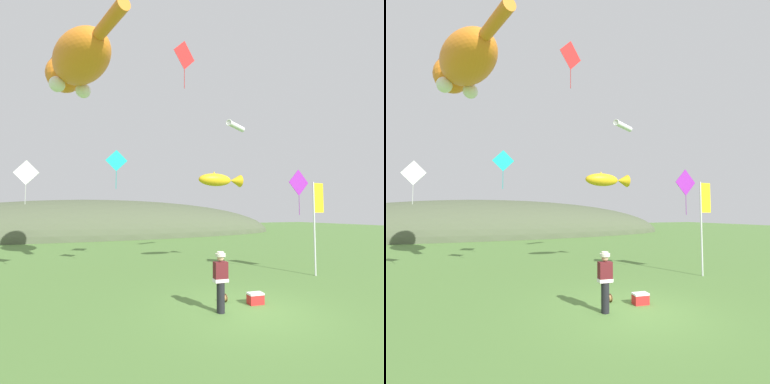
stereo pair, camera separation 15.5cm
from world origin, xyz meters
TOP-DOWN VIEW (x-y plane):
  - ground_plane at (0.00, 0.00)m, footprint 120.00×120.00m
  - distant_hill_ridge at (-1.89, 30.64)m, footprint 53.20×15.94m
  - festival_attendant at (-0.79, 0.22)m, footprint 0.44×0.30m
  - kite_spool at (-0.17, 1.08)m, footprint 0.12×0.27m
  - picnic_cooler at (0.64, 0.49)m, footprint 0.53×0.39m
  - festival_banner_pole at (5.95, 2.87)m, footprint 0.66×0.08m
  - kite_giant_cat at (-4.50, 8.42)m, footprint 3.54×8.58m
  - kite_fish_windsock at (3.26, 7.33)m, footprint 2.74×0.80m
  - kite_tube_streamer at (5.63, 9.25)m, footprint 1.96×1.37m
  - kite_diamond_red at (0.01, 4.88)m, footprint 1.29×0.55m
  - kite_diamond_teal at (-2.55, 7.67)m, footprint 1.07×0.23m
  - kite_diamond_white at (-6.58, 8.11)m, footprint 1.11×0.35m
  - kite_diamond_violet at (5.17, 3.15)m, footprint 1.25×0.07m

SIDE VIEW (x-z plane):
  - ground_plane at x=0.00m, z-range 0.00..0.00m
  - distant_hill_ridge at x=-1.89m, z-range -4.45..4.45m
  - kite_spool at x=-0.17m, z-range 0.00..0.27m
  - picnic_cooler at x=0.64m, z-range 0.00..0.36m
  - festival_attendant at x=-0.79m, z-range 0.07..1.84m
  - festival_banner_pole at x=5.95m, z-range 0.68..5.05m
  - kite_diamond_violet at x=5.17m, z-range 3.25..5.40m
  - kite_diamond_white at x=-6.58m, z-range 3.73..5.79m
  - kite_fish_windsock at x=3.26m, z-range 4.37..5.21m
  - kite_diamond_teal at x=-2.55m, z-range 4.54..6.53m
  - kite_tube_streamer at x=5.63m, z-range 8.53..8.96m
  - kite_diamond_red at x=0.01m, z-range 9.13..11.41m
  - kite_giant_cat at x=-4.50m, z-range 9.27..11.93m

